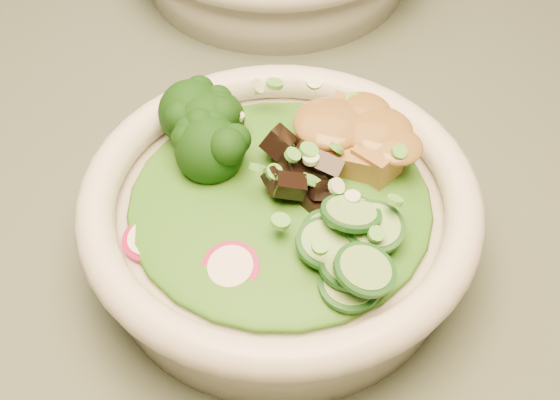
% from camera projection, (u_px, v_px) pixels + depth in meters
% --- Properties ---
extents(dining_table, '(1.20, 0.80, 0.75)m').
position_uv_depth(dining_table, '(245.00, 273.00, 0.66)').
color(dining_table, black).
rests_on(dining_table, ground).
extents(salad_bowl, '(0.25, 0.25, 0.07)m').
position_uv_depth(salad_bowl, '(280.00, 220.00, 0.50)').
color(salad_bowl, silver).
rests_on(salad_bowl, dining_table).
extents(lettuce_bed, '(0.19, 0.19, 0.02)m').
position_uv_depth(lettuce_bed, '(280.00, 199.00, 0.49)').
color(lettuce_bed, '#255D13').
rests_on(lettuce_bed, salad_bowl).
extents(broccoli_florets, '(0.09, 0.08, 0.04)m').
position_uv_depth(broccoli_florets, '(216.00, 136.00, 0.50)').
color(broccoli_florets, black).
rests_on(broccoli_florets, salad_bowl).
extents(radish_slices, '(0.11, 0.05, 0.02)m').
position_uv_depth(radish_slices, '(205.00, 252.00, 0.46)').
color(radish_slices, '#9A0B3F').
rests_on(radish_slices, salad_bowl).
extents(cucumber_slices, '(0.08, 0.08, 0.03)m').
position_uv_depth(cucumber_slices, '(351.00, 245.00, 0.45)').
color(cucumber_slices, '#8CC16B').
rests_on(cucumber_slices, salad_bowl).
extents(mushroom_heap, '(0.08, 0.08, 0.04)m').
position_uv_depth(mushroom_heap, '(294.00, 176.00, 0.48)').
color(mushroom_heap, black).
rests_on(mushroom_heap, salad_bowl).
extents(tofu_cubes, '(0.09, 0.07, 0.03)m').
position_uv_depth(tofu_cubes, '(349.00, 143.00, 0.51)').
color(tofu_cubes, '#A47136').
rests_on(tofu_cubes, salad_bowl).
extents(peanut_sauce, '(0.07, 0.05, 0.02)m').
position_uv_depth(peanut_sauce, '(350.00, 129.00, 0.50)').
color(peanut_sauce, brown).
rests_on(peanut_sauce, tofu_cubes).
extents(scallion_garnish, '(0.18, 0.18, 0.02)m').
position_uv_depth(scallion_garnish, '(280.00, 174.00, 0.47)').
color(scallion_garnish, '#5BB540').
rests_on(scallion_garnish, salad_bowl).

